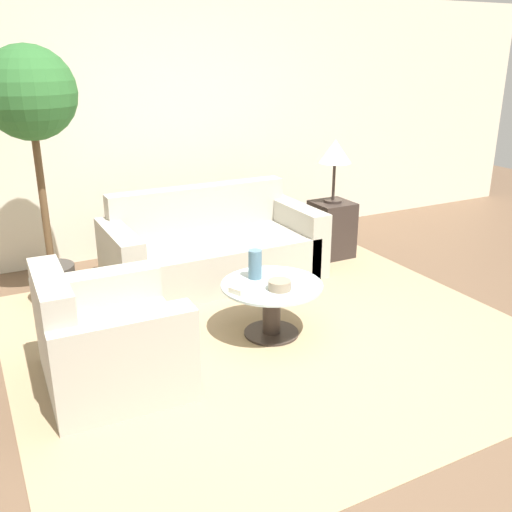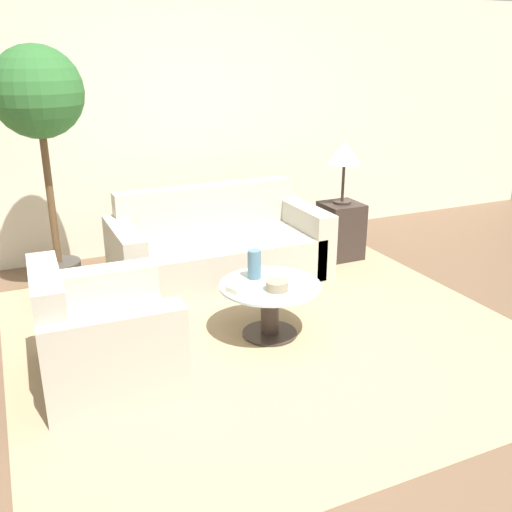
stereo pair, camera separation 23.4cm
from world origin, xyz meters
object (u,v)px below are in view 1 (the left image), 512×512
Objects in this scene: coffee_table at (272,302)px; book_stack at (243,288)px; armchair at (103,344)px; vase at (255,264)px; potted_plant at (32,116)px; bowl at (280,285)px; table_lamp at (335,153)px; sofa_main at (211,250)px.

book_stack is at bearing -176.73° from coffee_table.
book_stack is (-0.24, -0.01, 0.17)m from coffee_table.
armchair is 1.26m from vase.
potted_plant reaches higher than book_stack.
bowl reaches higher than book_stack.
table_lamp is at bearing 36.65° from vase.
book_stack is (-1.65, -1.26, -0.64)m from table_lamp.
vase reaches higher than coffee_table.
sofa_main is at bearing 178.57° from table_lamp.
potted_plant is at bearing 131.39° from bowl.
sofa_main reaches higher than vase.
coffee_table is 2.32m from potted_plant.
potted_plant is at bearing 135.98° from vase.
potted_plant is (-1.34, 1.40, 1.29)m from coffee_table.
book_stack is (-0.24, 0.10, -0.01)m from bowl.
potted_plant is 2.30m from bowl.
vase reaches higher than bowl.
armchair is at bearing -176.56° from coffee_table.
bowl is at bearing -92.98° from sofa_main.
table_lamp is at bearing 41.54° from coffee_table.
armchair reaches higher than bowl.
sofa_main is 1.16m from vase.
table_lamp is 3.83× the size of bowl.
coffee_table is 0.22m from bowl.
book_stack is at bearing -142.64° from table_lamp.
sofa_main is at bearing 52.97° from book_stack.
vase reaches higher than book_stack.
sofa_main is at bearing 86.90° from coffee_table.
coffee_table is (1.27, 0.08, -0.01)m from armchair.
armchair is 4.48× the size of book_stack.
vase is at bearing 19.03° from book_stack.
vase is 0.27m from book_stack.
sofa_main reaches higher than book_stack.
bowl is 0.26m from book_stack.
potted_plant reaches higher than sofa_main.
table_lamp reaches higher than sofa_main.
armchair is 1.27m from coffee_table.
potted_plant reaches higher than coffee_table.
potted_plant is (-2.74, 0.15, 0.48)m from table_lamp.
vase is (1.28, -1.24, -1.03)m from potted_plant.
table_lamp is at bearing -1.43° from sofa_main.
armchair is 1.55× the size of table_lamp.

